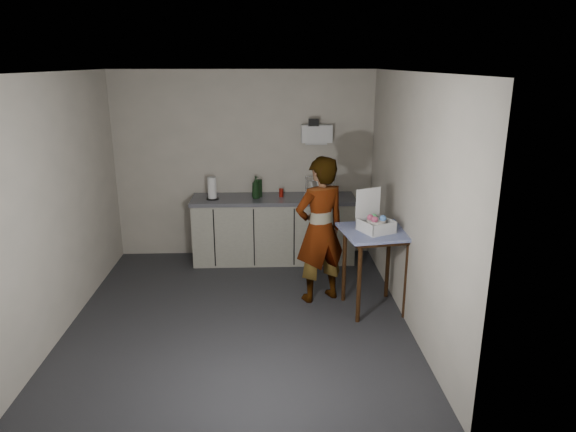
{
  "coord_description": "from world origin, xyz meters",
  "views": [
    {
      "loc": [
        0.33,
        -5.1,
        2.69
      ],
      "look_at": [
        0.55,
        0.45,
        1.02
      ],
      "focal_mm": 32.0,
      "sensor_mm": 36.0,
      "label": 1
    }
  ],
  "objects_px": {
    "standing_man": "(320,230)",
    "soap_bottle": "(256,187)",
    "paper_towel": "(212,189)",
    "side_table": "(376,241)",
    "dish_rack": "(319,193)",
    "soda_can": "(281,193)",
    "bakery_box": "(375,222)",
    "kitchen_counter": "(274,231)",
    "dark_bottle": "(260,188)"
  },
  "relations": [
    {
      "from": "dark_bottle",
      "to": "dish_rack",
      "type": "xyz_separation_m",
      "value": [
        0.81,
        -0.1,
        -0.06
      ]
    },
    {
      "from": "side_table",
      "to": "dish_rack",
      "type": "height_order",
      "value": "dish_rack"
    },
    {
      "from": "soap_bottle",
      "to": "bakery_box",
      "type": "distance_m",
      "value": 2.02
    },
    {
      "from": "standing_man",
      "to": "dark_bottle",
      "type": "relative_size",
      "value": 6.99
    },
    {
      "from": "bakery_box",
      "to": "soda_can",
      "type": "bearing_deg",
      "value": 96.12
    },
    {
      "from": "paper_towel",
      "to": "soap_bottle",
      "type": "bearing_deg",
      "value": 2.53
    },
    {
      "from": "soap_bottle",
      "to": "soda_can",
      "type": "height_order",
      "value": "soap_bottle"
    },
    {
      "from": "kitchen_counter",
      "to": "soap_bottle",
      "type": "bearing_deg",
      "value": -172.15
    },
    {
      "from": "kitchen_counter",
      "to": "standing_man",
      "type": "xyz_separation_m",
      "value": [
        0.51,
        -1.27,
        0.43
      ]
    },
    {
      "from": "kitchen_counter",
      "to": "dish_rack",
      "type": "relative_size",
      "value": 5.6
    },
    {
      "from": "standing_man",
      "to": "dish_rack",
      "type": "xyz_separation_m",
      "value": [
        0.11,
        1.22,
        0.12
      ]
    },
    {
      "from": "kitchen_counter",
      "to": "standing_man",
      "type": "relative_size",
      "value": 1.31
    },
    {
      "from": "kitchen_counter",
      "to": "soda_can",
      "type": "xyz_separation_m",
      "value": [
        0.11,
        0.04,
        0.54
      ]
    },
    {
      "from": "soda_can",
      "to": "dish_rack",
      "type": "relative_size",
      "value": 0.28
    },
    {
      "from": "soap_bottle",
      "to": "paper_towel",
      "type": "height_order",
      "value": "soap_bottle"
    },
    {
      "from": "standing_man",
      "to": "paper_towel",
      "type": "bearing_deg",
      "value": -66.66
    },
    {
      "from": "dark_bottle",
      "to": "soap_bottle",
      "type": "bearing_deg",
      "value": -120.03
    },
    {
      "from": "soap_bottle",
      "to": "bakery_box",
      "type": "bearing_deg",
      "value": -49.52
    },
    {
      "from": "soap_bottle",
      "to": "paper_towel",
      "type": "relative_size",
      "value": 1.01
    },
    {
      "from": "side_table",
      "to": "bakery_box",
      "type": "xyz_separation_m",
      "value": [
        -0.02,
        -0.02,
        0.22
      ]
    },
    {
      "from": "bakery_box",
      "to": "side_table",
      "type": "bearing_deg",
      "value": 12.54
    },
    {
      "from": "dark_bottle",
      "to": "bakery_box",
      "type": "xyz_separation_m",
      "value": [
        1.27,
        -1.62,
        0.0
      ]
    },
    {
      "from": "soda_can",
      "to": "bakery_box",
      "type": "xyz_separation_m",
      "value": [
        0.97,
        -1.61,
        0.07
      ]
    },
    {
      "from": "paper_towel",
      "to": "dish_rack",
      "type": "relative_size",
      "value": 0.76
    },
    {
      "from": "soap_bottle",
      "to": "paper_towel",
      "type": "xyz_separation_m",
      "value": [
        -0.59,
        -0.03,
        -0.01
      ]
    },
    {
      "from": "standing_man",
      "to": "bakery_box",
      "type": "height_order",
      "value": "standing_man"
    },
    {
      "from": "soda_can",
      "to": "paper_towel",
      "type": "relative_size",
      "value": 0.37
    },
    {
      "from": "side_table",
      "to": "bakery_box",
      "type": "bearing_deg",
      "value": -151.2
    },
    {
      "from": "paper_towel",
      "to": "bakery_box",
      "type": "distance_m",
      "value": 2.43
    },
    {
      "from": "kitchen_counter",
      "to": "dark_bottle",
      "type": "distance_m",
      "value": 0.64
    },
    {
      "from": "dish_rack",
      "to": "paper_towel",
      "type": "bearing_deg",
      "value": -179.62
    },
    {
      "from": "soap_bottle",
      "to": "dish_rack",
      "type": "bearing_deg",
      "value": -1.1
    },
    {
      "from": "kitchen_counter",
      "to": "soap_bottle",
      "type": "height_order",
      "value": "soap_bottle"
    },
    {
      "from": "soap_bottle",
      "to": "bakery_box",
      "type": "xyz_separation_m",
      "value": [
        1.31,
        -1.54,
        -0.03
      ]
    },
    {
      "from": "kitchen_counter",
      "to": "dish_rack",
      "type": "height_order",
      "value": "dish_rack"
    },
    {
      "from": "standing_man",
      "to": "soap_bottle",
      "type": "relative_size",
      "value": 5.56
    },
    {
      "from": "dish_rack",
      "to": "bakery_box",
      "type": "distance_m",
      "value": 1.59
    },
    {
      "from": "side_table",
      "to": "standing_man",
      "type": "relative_size",
      "value": 0.55
    },
    {
      "from": "standing_man",
      "to": "kitchen_counter",
      "type": "bearing_deg",
      "value": -92.51
    },
    {
      "from": "standing_man",
      "to": "soda_can",
      "type": "height_order",
      "value": "standing_man"
    },
    {
      "from": "kitchen_counter",
      "to": "standing_man",
      "type": "height_order",
      "value": "standing_man"
    },
    {
      "from": "kitchen_counter",
      "to": "dish_rack",
      "type": "xyz_separation_m",
      "value": [
        0.62,
        -0.05,
        0.55
      ]
    },
    {
      "from": "soda_can",
      "to": "soap_bottle",
      "type": "bearing_deg",
      "value": -168.83
    },
    {
      "from": "paper_towel",
      "to": "side_table",
      "type": "bearing_deg",
      "value": -37.81
    },
    {
      "from": "side_table",
      "to": "bakery_box",
      "type": "distance_m",
      "value": 0.22
    },
    {
      "from": "side_table",
      "to": "soap_bottle",
      "type": "relative_size",
      "value": 3.05
    },
    {
      "from": "standing_man",
      "to": "dark_bottle",
      "type": "bearing_deg",
      "value": -86.39
    },
    {
      "from": "bakery_box",
      "to": "kitchen_counter",
      "type": "bearing_deg",
      "value": 99.42
    },
    {
      "from": "bakery_box",
      "to": "soap_bottle",
      "type": "bearing_deg",
      "value": 105.47
    },
    {
      "from": "soda_can",
      "to": "paper_towel",
      "type": "height_order",
      "value": "paper_towel"
    }
  ]
}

